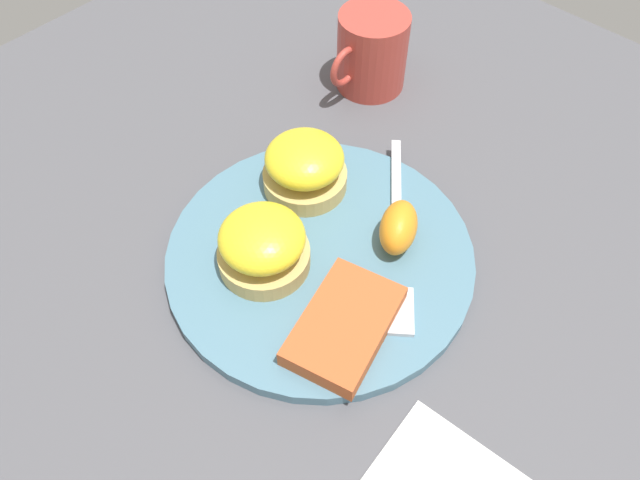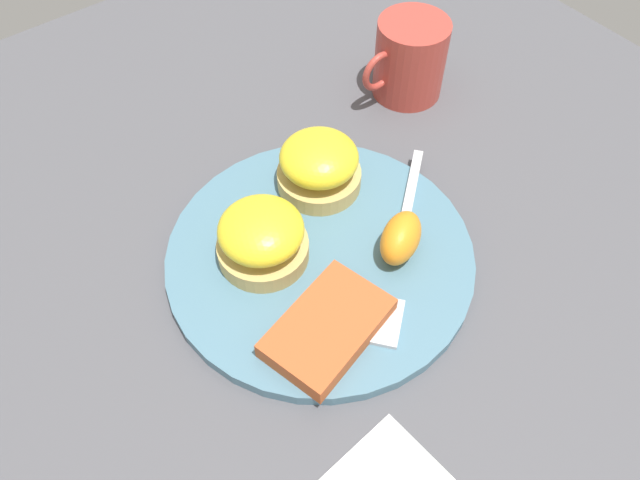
% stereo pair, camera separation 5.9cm
% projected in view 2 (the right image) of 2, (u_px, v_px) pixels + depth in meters
% --- Properties ---
extents(ground_plane, '(1.10, 1.10, 0.00)m').
position_uv_depth(ground_plane, '(320.00, 260.00, 0.62)').
color(ground_plane, '#4C4C51').
extents(plate, '(0.30, 0.30, 0.01)m').
position_uv_depth(plate, '(320.00, 256.00, 0.62)').
color(plate, slate).
rests_on(plate, ground_plane).
extents(sandwich_benedict_left, '(0.09, 0.09, 0.06)m').
position_uv_depth(sandwich_benedict_left, '(319.00, 165.00, 0.64)').
color(sandwich_benedict_left, tan).
rests_on(sandwich_benedict_left, plate).
extents(sandwich_benedict_right, '(0.09, 0.09, 0.06)m').
position_uv_depth(sandwich_benedict_right, '(262.00, 237.00, 0.58)').
color(sandwich_benedict_right, tan).
rests_on(sandwich_benedict_right, plate).
extents(hashbrown_patty, '(0.13, 0.10, 0.02)m').
position_uv_depth(hashbrown_patty, '(328.00, 328.00, 0.55)').
color(hashbrown_patty, '#B65328').
rests_on(hashbrown_patty, plate).
extents(orange_wedge, '(0.07, 0.06, 0.04)m').
position_uv_depth(orange_wedge, '(401.00, 238.00, 0.59)').
color(orange_wedge, orange).
rests_on(orange_wedge, plate).
extents(fork, '(0.20, 0.16, 0.00)m').
position_uv_depth(fork, '(402.00, 253.00, 0.61)').
color(fork, silver).
rests_on(fork, plate).
extents(cup, '(0.12, 0.08, 0.10)m').
position_uv_depth(cup, '(409.00, 59.00, 0.74)').
color(cup, '#B23D33').
rests_on(cup, ground_plane).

